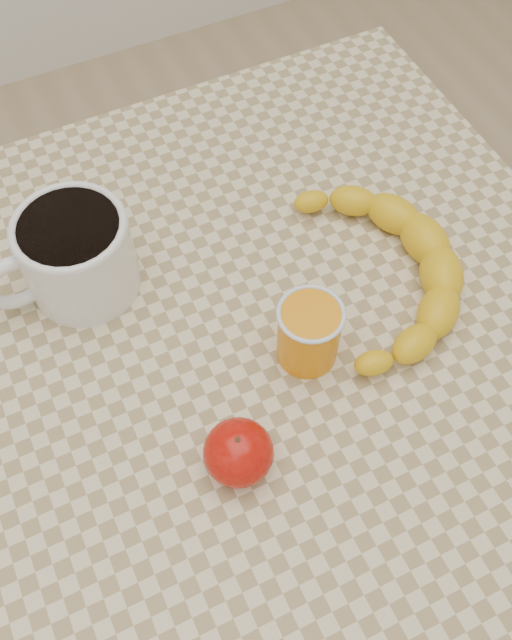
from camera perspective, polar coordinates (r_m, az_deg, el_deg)
name	(u,v)px	position (r m, az deg, el deg)	size (l,w,h in m)	color
ground	(256,524)	(1.48, 0.00, -15.98)	(3.00, 3.00, 0.00)	tan
table	(256,366)	(0.86, 0.00, -3.72)	(0.80, 0.80, 0.75)	beige
coffee_mug	(74,254)	(0.80, -14.38, 5.17)	(0.18, 0.13, 0.11)	silver
orange_juice_glass	(309,333)	(0.74, 4.25, -1.03)	(0.07, 0.07, 0.08)	orange
apple	(238,452)	(0.69, -1.41, -10.54)	(0.08, 0.08, 0.06)	#9C0705
banana	(382,271)	(0.81, 10.06, 3.91)	(0.31, 0.36, 0.05)	gold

